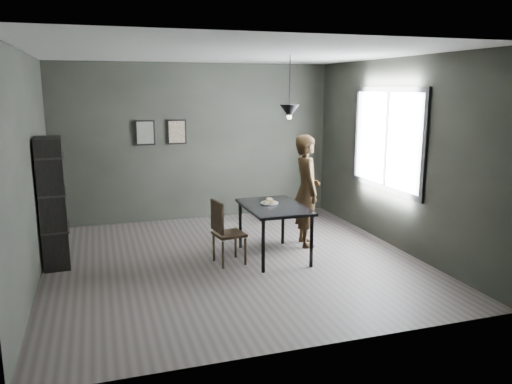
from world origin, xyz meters
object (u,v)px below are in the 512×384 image
object	(u,v)px
wood_chair	(224,228)
shelf_unit	(53,203)
white_plate	(269,204)
woman	(306,191)
pendant_lamp	(289,111)
cafe_table	(274,211)

from	to	relation	value
wood_chair	shelf_unit	distance (m)	2.30
white_plate	woman	distance (m)	0.74
white_plate	woman	xyz separation A→B (m)	(0.68, 0.27, 0.09)
wood_chair	pendant_lamp	distance (m)	1.85
shelf_unit	pendant_lamp	size ratio (longest dim) A/B	2.01
shelf_unit	pendant_lamp	world-z (taller)	pendant_lamp
white_plate	shelf_unit	distance (m)	2.93
cafe_table	shelf_unit	distance (m)	2.98
woman	cafe_table	bearing A→B (deg)	128.89
white_plate	wood_chair	bearing A→B (deg)	-166.00
cafe_table	pendant_lamp	world-z (taller)	pendant_lamp
cafe_table	white_plate	size ratio (longest dim) A/B	5.22
woman	wood_chair	world-z (taller)	woman
woman	pendant_lamp	size ratio (longest dim) A/B	1.96
pendant_lamp	cafe_table	bearing A→B (deg)	-158.20
cafe_table	pendant_lamp	bearing A→B (deg)	21.80
cafe_table	wood_chair	bearing A→B (deg)	-174.88
woman	pendant_lamp	world-z (taller)	pendant_lamp
wood_chair	woman	bearing A→B (deg)	9.15
shelf_unit	cafe_table	bearing A→B (deg)	-14.38
wood_chair	white_plate	bearing A→B (deg)	5.36
cafe_table	white_plate	distance (m)	0.14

